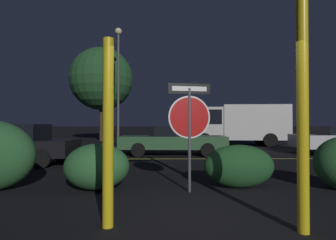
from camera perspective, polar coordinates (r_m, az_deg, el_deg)
The scene contains 13 objects.
ground_plane at distance 4.12m, azimuth 7.36°, elevation -21.01°, with size 260.00×260.00×0.00m, color black.
road_center_stripe at distance 10.66m, azimuth 2.12°, elevation -8.44°, with size 35.06×0.12×0.01m, color gold.
stop_sign at distance 5.49m, azimuth 4.68°, elevation 0.78°, with size 0.90×0.15×2.26m.
yellow_pole_left at distance 3.71m, azimuth -12.91°, elevation -2.62°, with size 0.15×0.15×2.61m, color yellow.
yellow_pole_right at distance 3.87m, azimuth 27.24°, elevation 4.50°, with size 0.15×0.15×3.55m, color yellow.
hedge_bush_1 at distance 5.95m, azimuth -15.20°, elevation -9.73°, with size 1.39×1.17×0.99m, color #2D6633.
hedge_bush_2 at distance 6.12m, azimuth 15.16°, elevation -9.66°, with size 1.56×0.79×0.95m, color #1E4C23.
passing_car_1 at distance 10.56m, azimuth -29.90°, elevation -4.63°, with size 4.05×1.84×1.41m.
passing_car_2 at distance 11.97m, azimuth 1.19°, elevation -4.41°, with size 4.91×1.91×1.29m.
passing_car_3 at distance 14.72m, azimuth 32.71°, elevation -3.58°, with size 4.00×2.12×1.30m.
delivery_truck at distance 17.57m, azimuth 13.61°, elevation -0.52°, with size 6.73×2.73×2.60m.
street_lamp at distance 17.63m, azimuth -10.78°, elevation 10.65°, with size 0.46×0.46×7.66m.
tree_0 at distance 22.17m, azimuth -14.26°, elevation 8.62°, with size 5.07×5.07×7.58m.
Camera 1 is at (-0.55, -3.82, 1.42)m, focal length 28.00 mm.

